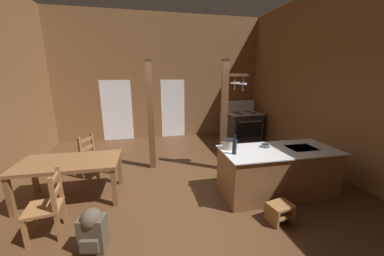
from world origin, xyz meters
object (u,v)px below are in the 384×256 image
stove_range (244,125)px  backpack (93,229)px  ladderback_chair_by_post (93,157)px  kitchen_island (277,171)px  bottle_tall_on_counter (235,147)px  ladderback_chair_near_window (48,206)px  stockpot_on_counter (229,144)px  step_stool (280,211)px  mixing_bowl_on_counter (265,146)px  dining_table (70,165)px

stove_range → backpack: 5.90m
ladderback_chair_by_post → backpack: ladderback_chair_by_post is taller
kitchen_island → bottle_tall_on_counter: (-0.91, -0.03, 0.58)m
ladderback_chair_near_window → bottle_tall_on_counter: bearing=4.8°
ladderback_chair_near_window → ladderback_chair_by_post: (0.23, 1.81, 0.00)m
backpack → stockpot_on_counter: stockpot_on_counter is taller
bottle_tall_on_counter → stove_range: bearing=61.3°
ladderback_chair_by_post → stockpot_on_counter: (2.68, -1.28, 0.52)m
backpack → stockpot_on_counter: 2.54m
step_stool → backpack: backpack is taller
stockpot_on_counter → bottle_tall_on_counter: bottle_tall_on_counter is taller
stove_range → ladderback_chair_near_window: size_ratio=1.39×
stove_range → kitchen_island: bearing=-106.1°
stove_range → backpack: (-4.14, -4.20, -0.17)m
backpack → mixing_bowl_on_counter: size_ratio=3.69×
ladderback_chair_by_post → mixing_bowl_on_counter: (3.38, -1.36, 0.46)m
ladderback_chair_near_window → stove_range: bearing=38.0°
backpack → stockpot_on_counter: (2.25, 0.98, 0.66)m
step_stool → ladderback_chair_by_post: bearing=143.6°
stove_range → dining_table: (-4.77, -2.82, 0.17)m
stove_range → ladderback_chair_by_post: 4.97m
step_stool → backpack: 2.70m
backpack → mixing_bowl_on_counter: (2.95, 0.90, 0.60)m
stove_range → ladderback_chair_near_window: 6.09m
stove_range → bottle_tall_on_counter: bearing=-118.7°
stockpot_on_counter → bottle_tall_on_counter: 0.29m
stove_range → ladderback_chair_near_window: stove_range is taller
dining_table → mixing_bowl_on_counter: 3.62m
ladderback_chair_near_window → kitchen_island: bearing=4.2°
dining_table → step_stool: bearing=-23.3°
kitchen_island → dining_table: (-3.76, 0.66, 0.21)m
stove_range → stockpot_on_counter: stove_range is taller
stove_range → dining_table: size_ratio=0.77×
ladderback_chair_near_window → backpack: size_ratio=1.59×
step_stool → backpack: bearing=179.0°
mixing_bowl_on_counter → ladderback_chair_near_window: bearing=-172.9°
ladderback_chair_near_window → mixing_bowl_on_counter: bearing=7.1°
kitchen_island → step_stool: bearing=-119.6°
mixing_bowl_on_counter → step_stool: bearing=-104.9°
ladderback_chair_by_post → bottle_tall_on_counter: (2.66, -1.57, 0.57)m
dining_table → ladderback_chair_near_window: 0.96m
dining_table → stove_range: bearing=30.6°
ladderback_chair_by_post → stockpot_on_counter: 3.01m
kitchen_island → stockpot_on_counter: stockpot_on_counter is taller
step_stool → mixing_bowl_on_counter: 1.22m
stove_range → step_stool: (-1.44, -4.25, -0.30)m
kitchen_island → step_stool: kitchen_island is taller
backpack → bottle_tall_on_counter: bottle_tall_on_counter is taller
stove_range → dining_table: bearing=-149.4°
stove_range → bottle_tall_on_counter: stove_range is taller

